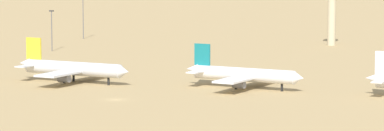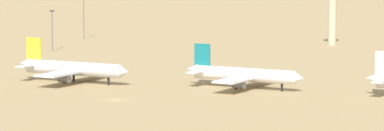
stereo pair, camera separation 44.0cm
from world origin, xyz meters
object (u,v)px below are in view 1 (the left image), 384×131
control_tower (332,6)px  light_pole_east (52,27)px  parked_jet_yellow_2 (72,68)px  light_pole_mid (83,15)px  parked_jet_teal_3 (243,75)px

control_tower → light_pole_east: 109.74m
parked_jet_yellow_2 → control_tower: (46.20, 136.30, 11.48)m
light_pole_mid → light_pole_east: size_ratio=1.20×
control_tower → light_pole_mid: bearing=-176.8°
light_pole_east → light_pole_mid: bearing=102.9°
control_tower → light_pole_east: size_ratio=1.69×
parked_jet_teal_3 → light_pole_mid: 166.21m
parked_jet_yellow_2 → control_tower: control_tower is taller
parked_jet_yellow_2 → light_pole_mid: bearing=122.4°
parked_jet_teal_3 → control_tower: (-2.73, 132.06, 11.69)m
light_pole_mid → parked_jet_yellow_2: bearing=-65.7°
control_tower → parked_jet_teal_3: bearing=-88.8°
control_tower → light_pole_mid: (-105.16, -5.79, -5.16)m
parked_jet_yellow_2 → light_pole_east: size_ratio=2.44×
light_pole_mid → light_pole_east: (11.76, -51.43, -1.52)m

